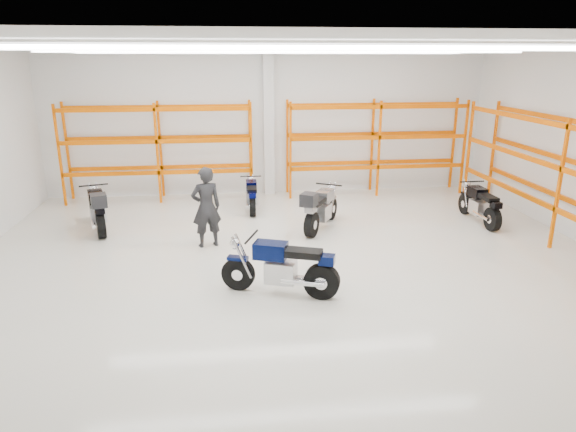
{
  "coord_description": "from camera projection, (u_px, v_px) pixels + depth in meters",
  "views": [
    {
      "loc": [
        -1.34,
        -10.43,
        4.26
      ],
      "look_at": [
        -0.03,
        0.5,
        0.85
      ],
      "focal_mm": 32.0,
      "sensor_mm": 36.0,
      "label": 1
    }
  ],
  "objects": [
    {
      "name": "ground",
      "position": [
        292.0,
        259.0,
        11.31
      ],
      "size": [
        14.0,
        14.0,
        0.0
      ],
      "primitive_type": "plane",
      "color": "beige",
      "rests_on": "ground"
    },
    {
      "name": "room_shell",
      "position": [
        292.0,
        108.0,
        10.36
      ],
      "size": [
        14.02,
        12.02,
        4.51
      ],
      "color": "white",
      "rests_on": "ground"
    },
    {
      "name": "motorcycle_main",
      "position": [
        285.0,
        269.0,
        9.49
      ],
      "size": [
        2.18,
        1.06,
        1.11
      ],
      "color": "black",
      "rests_on": "ground"
    },
    {
      "name": "motorcycle_back_a",
      "position": [
        98.0,
        210.0,
        12.98
      ],
      "size": [
        1.02,
        2.23,
        1.17
      ],
      "color": "black",
      "rests_on": "ground"
    },
    {
      "name": "motorcycle_back_b",
      "position": [
        252.0,
        196.0,
        14.8
      ],
      "size": [
        0.62,
        1.86,
        0.91
      ],
      "color": "black",
      "rests_on": "ground"
    },
    {
      "name": "motorcycle_back_c",
      "position": [
        319.0,
        209.0,
        13.08
      ],
      "size": [
        1.33,
        2.06,
        1.16
      ],
      "color": "black",
      "rests_on": "ground"
    },
    {
      "name": "motorcycle_back_d",
      "position": [
        481.0,
        206.0,
        13.66
      ],
      "size": [
        0.69,
        2.08,
        1.02
      ],
      "color": "black",
      "rests_on": "ground"
    },
    {
      "name": "standing_man",
      "position": [
        206.0,
        207.0,
        11.85
      ],
      "size": [
        0.79,
        0.64,
        1.9
      ],
      "primitive_type": "imported",
      "rotation": [
        0.0,
        0.0,
        3.44
      ],
      "color": "black",
      "rests_on": "ground"
    },
    {
      "name": "structural_column",
      "position": [
        269.0,
        124.0,
        16.16
      ],
      "size": [
        0.32,
        0.32,
        4.5
      ],
      "primitive_type": "cube",
      "color": "white",
      "rests_on": "ground"
    },
    {
      "name": "pallet_racking_back_left",
      "position": [
        158.0,
        142.0,
        15.59
      ],
      "size": [
        5.67,
        0.87,
        3.0
      ],
      "color": "#FB7200",
      "rests_on": "ground"
    },
    {
      "name": "pallet_racking_back_right",
      "position": [
        376.0,
        138.0,
        16.36
      ],
      "size": [
        5.67,
        0.87,
        3.0
      ],
      "color": "#FB7200",
      "rests_on": "ground"
    }
  ]
}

